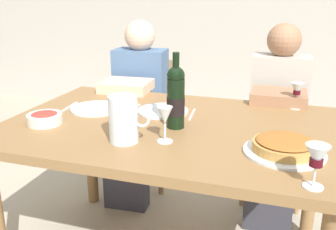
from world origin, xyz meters
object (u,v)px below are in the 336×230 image
(wine_bottle, at_px, (176,97))
(water_pitcher, at_px, (124,122))
(dining_table, at_px, (170,142))
(wine_glass_centre, at_px, (165,117))
(diner_left, at_px, (136,106))
(wine_glass_left_diner, at_px, (317,158))
(wine_glass_right_diner, at_px, (297,90))
(dinner_plate_right_setting, at_px, (163,111))
(chair_right, at_px, (276,124))
(chair_left, at_px, (147,113))
(salad_bowl, at_px, (45,118))
(diner_right, at_px, (277,118))
(dinner_plate_left_setting, at_px, (96,108))
(baked_tart, at_px, (285,147))

(wine_bottle, distance_m, water_pitcher, 0.27)
(dining_table, distance_m, water_pitcher, 0.33)
(wine_glass_centre, relative_size, diner_left, 0.13)
(wine_glass_left_diner, distance_m, wine_glass_right_diner, 0.85)
(wine_bottle, height_order, wine_glass_right_diner, wine_bottle)
(wine_glass_centre, distance_m, dinner_plate_right_setting, 0.40)
(wine_glass_centre, height_order, chair_right, wine_glass_centre)
(water_pitcher, bearing_deg, wine_bottle, 56.60)
(chair_left, bearing_deg, dinner_plate_right_setting, 112.94)
(diner_left, bearing_deg, wine_glass_left_diner, 130.26)
(salad_bowl, xyz_separation_m, wine_glass_right_diner, (1.08, 0.60, 0.07))
(water_pitcher, bearing_deg, chair_right, 64.66)
(wine_bottle, xyz_separation_m, diner_right, (0.41, 0.72, -0.28))
(wine_glass_left_diner, bearing_deg, diner_left, 134.07)
(water_pitcher, relative_size, wine_glass_centre, 1.29)
(wine_glass_left_diner, height_order, diner_left, diner_left)
(wine_glass_centre, relative_size, chair_right, 0.17)
(wine_glass_left_diner, height_order, dinner_plate_left_setting, wine_glass_left_diner)
(dinner_plate_right_setting, relative_size, diner_left, 0.22)
(baked_tart, bearing_deg, diner_left, 138.55)
(diner_left, bearing_deg, wine_bottle, 121.10)
(wine_bottle, height_order, diner_right, diner_right)
(wine_glass_left_diner, bearing_deg, salad_bowl, 167.79)
(chair_left, bearing_deg, dining_table, 113.43)
(chair_right, bearing_deg, chair_left, 1.65)
(water_pitcher, relative_size, dinner_plate_right_setting, 0.75)
(water_pitcher, bearing_deg, diner_left, 110.07)
(wine_bottle, relative_size, baked_tart, 1.10)
(diner_right, bearing_deg, diner_left, 1.65)
(dinner_plate_left_setting, distance_m, chair_right, 1.24)
(dining_table, height_order, wine_glass_centre, wine_glass_centre)
(water_pitcher, relative_size, chair_right, 0.22)
(wine_glass_centre, xyz_separation_m, dinner_plate_left_setting, (-0.47, 0.30, -0.10))
(wine_glass_left_diner, height_order, diner_right, diner_right)
(water_pitcher, height_order, salad_bowl, water_pitcher)
(baked_tart, relative_size, chair_left, 0.35)
(wine_glass_left_diner, relative_size, diner_right, 0.12)
(wine_glass_left_diner, distance_m, chair_left, 1.72)
(chair_right, bearing_deg, wine_bottle, 66.06)
(wine_bottle, height_order, wine_glass_left_diner, wine_bottle)
(wine_glass_right_diner, relative_size, wine_glass_centre, 0.92)
(wine_glass_right_diner, height_order, chair_left, wine_glass_right_diner)
(wine_glass_right_diner, bearing_deg, chair_left, 155.06)
(wine_bottle, height_order, dinner_plate_right_setting, wine_bottle)
(chair_right, bearing_deg, dinner_plate_right_setting, 54.44)
(baked_tart, relative_size, salad_bowl, 1.92)
(dining_table, relative_size, wine_glass_right_diner, 11.12)
(wine_glass_centre, distance_m, chair_left, 1.26)
(wine_glass_right_diner, height_order, diner_right, diner_right)
(dinner_plate_right_setting, distance_m, chair_right, 0.97)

